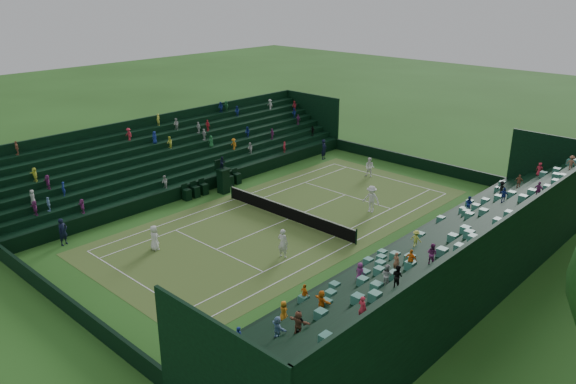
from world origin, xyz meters
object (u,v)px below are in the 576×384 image
tennis_net (288,212)px  player_far_east (371,199)px  umpire_chair (223,177)px  player_near_east (283,243)px  player_far_west (370,167)px  player_near_west (154,238)px

tennis_net → player_far_east: size_ratio=5.99×
umpire_chair → player_far_east: (10.55, 4.60, -0.27)m
player_near_east → player_far_west: bearing=-86.3°
player_near_west → player_far_east: player_far_east is taller
player_near_east → player_far_west: size_ratio=1.10×
player_near_west → player_far_west: 20.17m
player_near_west → player_far_east: 15.17m
tennis_net → player_far_east: bearing=56.0°
umpire_chair → player_far_east: 11.51m
player_near_east → player_far_west: player_near_east is taller
umpire_chair → player_near_west: (4.49, -9.31, -0.45)m
player_near_east → player_near_west: bearing=22.5°
tennis_net → umpire_chair: umpire_chair is taller
umpire_chair → player_near_west: umpire_chair is taller
umpire_chair → player_far_west: size_ratio=1.75×
umpire_chair → player_far_east: size_ratio=1.49×
player_near_west → player_near_east: bearing=-136.2°
umpire_chair → player_near_east: 11.81m
tennis_net → player_far_east: 6.02m
player_near_west → player_far_east: (6.05, 13.91, 0.18)m
player_far_west → player_far_east: 7.68m
player_far_east → umpire_chair: bearing=-166.4°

